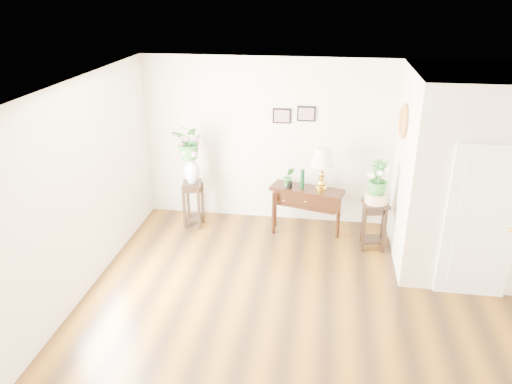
% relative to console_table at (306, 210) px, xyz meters
% --- Properties ---
extents(floor, '(6.00, 5.50, 0.02)m').
position_rel_console_table_xyz_m(floor, '(0.17, -2.26, -0.39)').
color(floor, brown).
rests_on(floor, ground).
extents(ceiling, '(6.00, 5.50, 0.02)m').
position_rel_console_table_xyz_m(ceiling, '(0.17, -2.26, 2.41)').
color(ceiling, white).
rests_on(ceiling, ground).
extents(wall_back, '(6.00, 0.02, 2.80)m').
position_rel_console_table_xyz_m(wall_back, '(0.17, 0.49, 1.01)').
color(wall_back, silver).
rests_on(wall_back, ground).
extents(wall_left, '(0.02, 5.50, 2.80)m').
position_rel_console_table_xyz_m(wall_left, '(-2.83, -2.26, 1.01)').
color(wall_left, silver).
rests_on(wall_left, ground).
extents(partition, '(1.80, 1.95, 2.80)m').
position_rel_console_table_xyz_m(partition, '(2.27, -0.48, 1.01)').
color(partition, silver).
rests_on(partition, floor).
extents(door, '(0.90, 0.05, 2.10)m').
position_rel_console_table_xyz_m(door, '(2.27, -1.48, 0.66)').
color(door, white).
rests_on(door, floor).
extents(art_print_left, '(0.30, 0.02, 0.25)m').
position_rel_console_table_xyz_m(art_print_left, '(-0.48, 0.47, 1.46)').
color(art_print_left, black).
rests_on(art_print_left, wall_back).
extents(art_print_right, '(0.30, 0.02, 0.25)m').
position_rel_console_table_xyz_m(art_print_right, '(-0.08, 0.47, 1.51)').
color(art_print_right, black).
rests_on(art_print_right, wall_back).
extents(wall_ornament, '(0.07, 0.51, 0.51)m').
position_rel_console_table_xyz_m(wall_ornament, '(1.33, -0.36, 1.66)').
color(wall_ornament, gold).
rests_on(wall_ornament, partition).
extents(console_table, '(1.24, 0.69, 0.79)m').
position_rel_console_table_xyz_m(console_table, '(0.00, 0.00, 0.00)').
color(console_table, black).
rests_on(console_table, floor).
extents(table_lamp, '(0.49, 0.49, 0.70)m').
position_rel_console_table_xyz_m(table_lamp, '(0.23, 0.00, 0.74)').
color(table_lamp, gold).
rests_on(table_lamp, console_table).
extents(green_vase, '(0.07, 0.07, 0.32)m').
position_rel_console_table_xyz_m(green_vase, '(-0.08, 0.00, 0.56)').
color(green_vase, black).
rests_on(green_vase, console_table).
extents(potted_plant, '(0.21, 0.18, 0.34)m').
position_rel_console_table_xyz_m(potted_plant, '(-0.30, 0.00, 0.56)').
color(potted_plant, '#307B2F').
rests_on(potted_plant, console_table).
extents(plant_stand_a, '(0.37, 0.37, 0.80)m').
position_rel_console_table_xyz_m(plant_stand_a, '(-1.91, -0.04, 0.01)').
color(plant_stand_a, black).
rests_on(plant_stand_a, floor).
extents(porcelain_vase, '(0.31, 0.31, 0.46)m').
position_rel_console_table_xyz_m(porcelain_vase, '(-1.91, -0.04, 0.64)').
color(porcelain_vase, silver).
rests_on(porcelain_vase, plant_stand_a).
extents(lily_arrangement, '(0.63, 0.58, 0.59)m').
position_rel_console_table_xyz_m(lily_arrangement, '(-1.91, -0.04, 1.11)').
color(lily_arrangement, '#307B2F').
rests_on(lily_arrangement, porcelain_vase).
extents(plant_stand_b, '(0.43, 0.43, 0.77)m').
position_rel_console_table_xyz_m(plant_stand_b, '(1.07, -0.38, -0.01)').
color(plant_stand_b, black).
rests_on(plant_stand_b, floor).
extents(ceramic_bowl, '(0.45, 0.45, 0.15)m').
position_rel_console_table_xyz_m(ceramic_bowl, '(1.07, -0.38, 0.46)').
color(ceramic_bowl, beige).
rests_on(ceramic_bowl, plant_stand_b).
extents(narcissus, '(0.38, 0.38, 0.55)m').
position_rel_console_table_xyz_m(narcissus, '(1.07, -0.38, 0.78)').
color(narcissus, '#307B2F').
rests_on(narcissus, ceramic_bowl).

